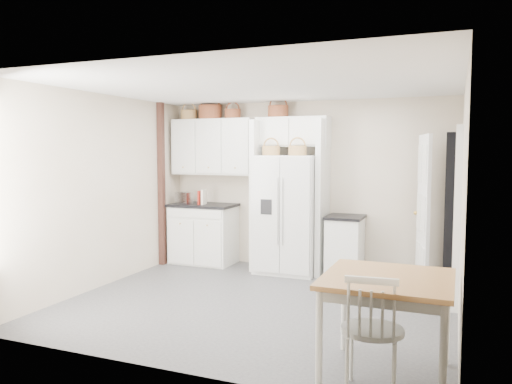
% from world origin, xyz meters
% --- Properties ---
extents(floor, '(4.50, 4.50, 0.00)m').
position_xyz_m(floor, '(0.00, 0.00, 0.00)').
color(floor, '#39393D').
rests_on(floor, ground).
extents(ceiling, '(4.50, 4.50, 0.00)m').
position_xyz_m(ceiling, '(0.00, 0.00, 2.60)').
color(ceiling, white).
rests_on(ceiling, wall_back).
extents(wall_back, '(4.50, 0.00, 4.50)m').
position_xyz_m(wall_back, '(0.00, 2.00, 1.30)').
color(wall_back, beige).
rests_on(wall_back, floor).
extents(wall_left, '(0.00, 4.00, 4.00)m').
position_xyz_m(wall_left, '(-2.25, 0.00, 1.30)').
color(wall_left, beige).
rests_on(wall_left, floor).
extents(wall_right, '(0.00, 4.00, 4.00)m').
position_xyz_m(wall_right, '(2.25, 0.00, 1.30)').
color(wall_right, beige).
rests_on(wall_right, floor).
extents(refrigerator, '(0.91, 0.74, 1.77)m').
position_xyz_m(refrigerator, '(-0.15, 1.63, 0.88)').
color(refrigerator, silver).
rests_on(refrigerator, floor).
extents(base_cab_left, '(1.01, 0.64, 0.93)m').
position_xyz_m(base_cab_left, '(-1.63, 1.70, 0.47)').
color(base_cab_left, white).
rests_on(base_cab_left, floor).
extents(base_cab_right, '(0.48, 0.58, 0.85)m').
position_xyz_m(base_cab_right, '(0.70, 1.70, 0.43)').
color(base_cab_right, white).
rests_on(base_cab_right, floor).
extents(dining_table, '(1.01, 1.01, 0.84)m').
position_xyz_m(dining_table, '(1.70, -1.45, 0.42)').
color(dining_table, '#9C6037').
rests_on(dining_table, floor).
extents(windsor_chair, '(0.51, 0.48, 0.98)m').
position_xyz_m(windsor_chair, '(1.63, -1.75, 0.49)').
color(windsor_chair, white).
rests_on(windsor_chair, floor).
extents(counter_left, '(1.05, 0.68, 0.04)m').
position_xyz_m(counter_left, '(-1.63, 1.70, 0.95)').
color(counter_left, black).
rests_on(counter_left, base_cab_left).
extents(counter_right, '(0.52, 0.62, 0.04)m').
position_xyz_m(counter_right, '(0.70, 1.70, 0.87)').
color(counter_right, black).
rests_on(counter_right, base_cab_right).
extents(toaster, '(0.30, 0.22, 0.19)m').
position_xyz_m(toaster, '(-1.95, 1.63, 1.07)').
color(toaster, silver).
rests_on(toaster, counter_left).
extents(cookbook_red, '(0.04, 0.15, 0.22)m').
position_xyz_m(cookbook_red, '(-1.64, 1.62, 1.08)').
color(cookbook_red, '#AD2114').
rests_on(cookbook_red, counter_left).
extents(cookbook_cream, '(0.05, 0.16, 0.24)m').
position_xyz_m(cookbook_cream, '(-1.58, 1.62, 1.10)').
color(cookbook_cream, white).
rests_on(cookbook_cream, counter_left).
extents(basket_upper_a, '(0.28, 0.28, 0.16)m').
position_xyz_m(basket_upper_a, '(-1.96, 1.83, 2.43)').
color(basket_upper_a, '#A1733E').
rests_on(basket_upper_a, upper_cabinet).
extents(basket_upper_b, '(0.38, 0.38, 0.22)m').
position_xyz_m(basket_upper_b, '(-1.56, 1.83, 2.46)').
color(basket_upper_b, brown).
rests_on(basket_upper_b, upper_cabinet).
extents(basket_upper_c, '(0.26, 0.26, 0.15)m').
position_xyz_m(basket_upper_c, '(-1.16, 1.83, 2.42)').
color(basket_upper_c, brown).
rests_on(basket_upper_c, upper_cabinet).
extents(basket_bridge_a, '(0.32, 0.32, 0.18)m').
position_xyz_m(basket_bridge_a, '(-0.39, 1.83, 2.44)').
color(basket_bridge_a, brown).
rests_on(basket_bridge_a, bridge_cabinet).
extents(basket_fridge_a, '(0.27, 0.27, 0.14)m').
position_xyz_m(basket_fridge_a, '(-0.40, 1.53, 1.84)').
color(basket_fridge_a, '#A1733E').
rests_on(basket_fridge_a, refrigerator).
extents(basket_fridge_b, '(0.27, 0.27, 0.14)m').
position_xyz_m(basket_fridge_b, '(0.02, 1.53, 1.84)').
color(basket_fridge_b, '#A1733E').
rests_on(basket_fridge_b, refrigerator).
extents(upper_cabinet, '(1.40, 0.34, 0.90)m').
position_xyz_m(upper_cabinet, '(-1.50, 1.83, 1.90)').
color(upper_cabinet, white).
rests_on(upper_cabinet, wall_back).
extents(bridge_cabinet, '(1.12, 0.34, 0.45)m').
position_xyz_m(bridge_cabinet, '(-0.15, 1.83, 2.12)').
color(bridge_cabinet, white).
rests_on(bridge_cabinet, wall_back).
extents(fridge_panel_left, '(0.08, 0.60, 2.30)m').
position_xyz_m(fridge_panel_left, '(-0.66, 1.70, 1.15)').
color(fridge_panel_left, white).
rests_on(fridge_panel_left, floor).
extents(fridge_panel_right, '(0.08, 0.60, 2.30)m').
position_xyz_m(fridge_panel_right, '(0.36, 1.70, 1.15)').
color(fridge_panel_right, white).
rests_on(fridge_panel_right, floor).
extents(trim_post, '(0.09, 0.09, 2.60)m').
position_xyz_m(trim_post, '(-2.20, 1.35, 1.30)').
color(trim_post, black).
rests_on(trim_post, floor).
extents(doorway_void, '(0.18, 0.85, 2.05)m').
position_xyz_m(doorway_void, '(2.16, 1.00, 1.02)').
color(doorway_void, black).
rests_on(doorway_void, floor).
extents(door_slab, '(0.21, 0.79, 2.05)m').
position_xyz_m(door_slab, '(1.80, 1.33, 1.02)').
color(door_slab, white).
rests_on(door_slab, floor).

